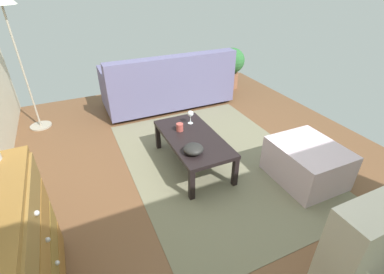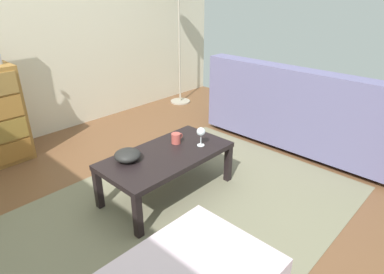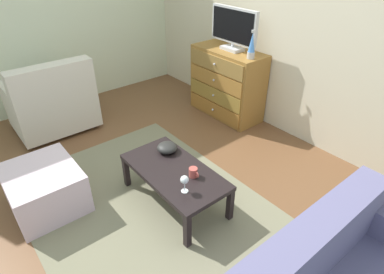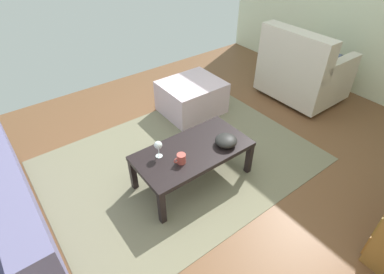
# 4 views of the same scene
# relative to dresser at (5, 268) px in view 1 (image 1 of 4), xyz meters

# --- Properties ---
(ground_plane) EXTENTS (5.59, 4.46, 0.05)m
(ground_plane) POSITION_rel_dresser_xyz_m (0.72, -1.68, -0.48)
(ground_plane) COLOR brown
(area_rug) EXTENTS (2.60, 1.90, 0.01)m
(area_rug) POSITION_rel_dresser_xyz_m (0.92, -1.88, -0.45)
(area_rug) COLOR #737057
(area_rug) RESTS_ON ground_plane
(dresser) EXTENTS (1.01, 0.49, 0.91)m
(dresser) POSITION_rel_dresser_xyz_m (0.00, 0.00, 0.00)
(dresser) COLOR olive
(dresser) RESTS_ON ground_plane
(coffee_table) EXTENTS (1.03, 0.53, 0.37)m
(coffee_table) POSITION_rel_dresser_xyz_m (0.98, -1.61, -0.13)
(coffee_table) COLOR black
(coffee_table) RESTS_ON ground_plane
(wine_glass) EXTENTS (0.07, 0.07, 0.16)m
(wine_glass) POSITION_rel_dresser_xyz_m (1.26, -1.71, 0.03)
(wine_glass) COLOR silver
(wine_glass) RESTS_ON coffee_table
(mug) EXTENTS (0.11, 0.08, 0.08)m
(mug) POSITION_rel_dresser_xyz_m (1.16, -1.53, -0.05)
(mug) COLOR #B44B44
(mug) RESTS_ON coffee_table
(bowl_decorative) EXTENTS (0.20, 0.20, 0.09)m
(bowl_decorative) POSITION_rel_dresser_xyz_m (0.70, -1.49, -0.05)
(bowl_decorative) COLOR black
(bowl_decorative) RESTS_ON coffee_table
(couch_large) EXTENTS (0.85, 1.96, 0.85)m
(couch_large) POSITION_rel_dresser_xyz_m (2.61, -1.94, -0.12)
(couch_large) COLOR #332319
(couch_large) RESTS_ON ground_plane
(ottoman) EXTENTS (0.70, 0.61, 0.40)m
(ottoman) POSITION_rel_dresser_xyz_m (0.28, -2.56, -0.26)
(ottoman) COLOR silver
(ottoman) RESTS_ON ground_plane
(standing_lamp) EXTENTS (0.32, 0.32, 1.73)m
(standing_lamp) POSITION_rel_dresser_xyz_m (2.68, -0.05, 1.03)
(standing_lamp) COLOR #A59E8C
(standing_lamp) RESTS_ON ground_plane
(potted_plant) EXTENTS (0.44, 0.44, 0.72)m
(potted_plant) POSITION_rel_dresser_xyz_m (2.87, -3.26, -0.02)
(potted_plant) COLOR brown
(potted_plant) RESTS_ON ground_plane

